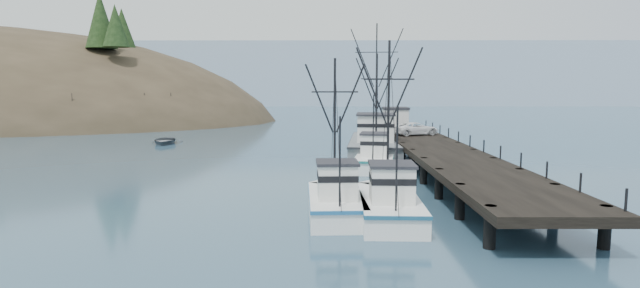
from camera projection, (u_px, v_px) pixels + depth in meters
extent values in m
plane|color=#2C4B61|center=(252.00, 224.00, 26.76)|extent=(400.00, 400.00, 0.00)
cube|color=black|center=(443.00, 152.00, 42.35)|extent=(6.00, 44.00, 0.50)
cylinder|color=black|center=(490.00, 227.00, 22.59)|extent=(0.56, 0.56, 2.00)
cylinder|color=black|center=(605.00, 227.00, 22.56)|extent=(0.56, 0.56, 2.00)
cylinder|color=black|center=(460.00, 202.00, 27.56)|extent=(0.56, 0.56, 2.00)
cylinder|color=black|center=(554.00, 202.00, 27.52)|extent=(0.56, 0.56, 2.00)
cylinder|color=black|center=(439.00, 184.00, 32.52)|extent=(0.56, 0.56, 2.00)
cylinder|color=black|center=(519.00, 184.00, 32.49)|extent=(0.56, 0.56, 2.00)
cylinder|color=black|center=(424.00, 171.00, 37.49)|extent=(0.56, 0.56, 2.00)
cylinder|color=black|center=(493.00, 171.00, 37.45)|extent=(0.56, 0.56, 2.00)
cylinder|color=black|center=(412.00, 161.00, 42.46)|extent=(0.56, 0.56, 2.00)
cylinder|color=black|center=(473.00, 161.00, 42.42)|extent=(0.56, 0.56, 2.00)
cylinder|color=black|center=(403.00, 153.00, 47.42)|extent=(0.56, 0.56, 2.00)
cylinder|color=black|center=(457.00, 153.00, 47.39)|extent=(0.56, 0.56, 2.00)
cylinder|color=black|center=(395.00, 147.00, 52.39)|extent=(0.56, 0.56, 2.00)
cylinder|color=black|center=(445.00, 147.00, 52.35)|extent=(0.56, 0.56, 2.00)
cylinder|color=black|center=(389.00, 141.00, 57.35)|extent=(0.56, 0.56, 2.00)
cylinder|color=black|center=(434.00, 141.00, 57.32)|extent=(0.56, 0.56, 2.00)
cylinder|color=black|center=(384.00, 137.00, 62.32)|extent=(0.56, 0.56, 2.00)
cylinder|color=black|center=(425.00, 137.00, 62.28)|extent=(0.56, 0.56, 2.00)
cube|color=beige|center=(71.00, 122.00, 82.46)|extent=(4.00, 5.00, 2.80)
cube|color=beige|center=(48.00, 120.00, 86.47)|extent=(4.00, 5.00, 2.80)
cube|color=beige|center=(110.00, 119.00, 88.39)|extent=(4.00, 5.00, 2.80)
cube|color=#9EB2C6|center=(339.00, 104.00, 195.53)|extent=(360.00, 40.00, 26.00)
cube|color=silver|center=(220.00, 103.00, 210.76)|extent=(180.00, 25.00, 18.00)
cube|color=white|center=(85.00, 127.00, 85.78)|extent=(1.00, 3.50, 0.90)
cylinder|color=black|center=(84.00, 110.00, 85.44)|extent=(0.08, 0.08, 6.00)
cube|color=white|center=(146.00, 128.00, 82.70)|extent=(1.00, 3.50, 0.90)
cylinder|color=black|center=(145.00, 111.00, 82.36)|extent=(0.08, 0.08, 6.00)
cube|color=white|center=(107.00, 130.00, 80.68)|extent=(1.00, 3.50, 0.90)
cylinder|color=black|center=(106.00, 112.00, 80.34)|extent=(0.08, 0.08, 6.00)
cube|color=white|center=(44.00, 129.00, 81.34)|extent=(1.00, 3.50, 0.90)
cylinder|color=black|center=(43.00, 111.00, 81.00)|extent=(0.08, 0.08, 6.00)
cube|color=white|center=(106.00, 126.00, 87.64)|extent=(1.00, 3.50, 0.90)
cylinder|color=black|center=(105.00, 110.00, 87.31)|extent=(0.08, 0.08, 6.00)
cube|color=white|center=(64.00, 129.00, 82.36)|extent=(1.00, 3.50, 0.90)
cylinder|color=black|center=(63.00, 111.00, 82.02)|extent=(0.08, 0.08, 6.00)
cube|color=white|center=(59.00, 129.00, 82.41)|extent=(1.00, 3.50, 0.90)
cylinder|color=black|center=(57.00, 111.00, 82.07)|extent=(0.08, 0.08, 6.00)
cube|color=white|center=(74.00, 132.00, 76.91)|extent=(1.00, 3.50, 0.90)
cylinder|color=black|center=(73.00, 113.00, 76.57)|extent=(0.08, 0.08, 6.00)
cube|color=white|center=(172.00, 127.00, 85.17)|extent=(1.00, 3.50, 0.90)
cylinder|color=black|center=(171.00, 110.00, 84.84)|extent=(0.08, 0.08, 6.00)
cube|color=white|center=(87.00, 126.00, 87.83)|extent=(1.00, 3.50, 0.90)
cylinder|color=black|center=(86.00, 109.00, 87.50)|extent=(0.08, 0.08, 6.00)
cube|color=white|center=(389.00, 211.00, 27.73)|extent=(3.43, 8.26, 1.60)
cube|color=white|center=(383.00, 195.00, 31.78)|extent=(3.19, 3.19, 1.60)
cube|color=navy|center=(389.00, 198.00, 27.65)|extent=(3.50, 8.47, 0.18)
cube|color=silver|center=(392.00, 184.00, 26.48)|extent=(2.30, 2.37, 1.90)
cube|color=#26262B|center=(392.00, 164.00, 26.36)|extent=(2.50, 2.58, 0.16)
cylinder|color=black|center=(388.00, 117.00, 28.38)|extent=(0.14, 0.14, 8.65)
cylinder|color=black|center=(397.00, 159.00, 24.21)|extent=(0.10, 0.10, 5.19)
cube|color=white|center=(336.00, 208.00, 28.31)|extent=(3.30, 7.53, 1.60)
cube|color=white|center=(332.00, 194.00, 31.99)|extent=(2.99, 2.99, 1.60)
cube|color=#206095|center=(336.00, 196.00, 28.23)|extent=(3.37, 7.72, 0.18)
cube|color=silver|center=(337.00, 181.00, 27.17)|extent=(2.18, 2.18, 1.90)
cube|color=#26262B|center=(337.00, 162.00, 27.04)|extent=(2.36, 2.38, 0.16)
cylinder|color=black|center=(335.00, 125.00, 28.90)|extent=(0.14, 0.14, 7.69)
cylinder|color=black|center=(340.00, 162.00, 25.12)|extent=(0.10, 0.10, 4.61)
cube|color=white|center=(375.00, 163.00, 44.71)|extent=(4.56, 8.83, 1.60)
cube|color=white|center=(378.00, 157.00, 48.83)|extent=(3.20, 3.20, 1.60)
cube|color=#1A6B68|center=(375.00, 155.00, 44.63)|extent=(4.65, 9.06, 0.18)
cube|color=silver|center=(375.00, 145.00, 43.45)|extent=(2.62, 2.71, 1.90)
cube|color=#26262B|center=(375.00, 134.00, 43.33)|extent=(2.85, 2.95, 0.16)
cylinder|color=black|center=(377.00, 104.00, 45.36)|extent=(0.14, 0.14, 9.00)
cylinder|color=black|center=(373.00, 127.00, 41.13)|extent=(0.10, 0.10, 5.40)
cube|color=slate|center=(375.00, 149.00, 52.14)|extent=(6.54, 15.02, 2.20)
cube|color=slate|center=(375.00, 142.00, 59.34)|extent=(5.04, 5.04, 2.20)
cube|color=black|center=(375.00, 140.00, 52.03)|extent=(6.68, 15.40, 0.18)
cube|color=silver|center=(376.00, 128.00, 50.02)|extent=(3.95, 4.45, 2.60)
cube|color=#26262B|center=(376.00, 114.00, 49.86)|extent=(4.29, 4.86, 0.16)
cylinder|color=black|center=(376.00, 81.00, 53.52)|extent=(0.14, 0.14, 12.09)
cylinder|color=black|center=(376.00, 106.00, 46.06)|extent=(0.10, 0.10, 7.25)
cube|color=silver|center=(395.00, 120.00, 60.06)|extent=(2.80, 3.00, 2.50)
cube|color=#26262B|center=(395.00, 108.00, 59.90)|extent=(3.00, 3.20, 0.30)
imported|color=white|center=(416.00, 129.00, 54.41)|extent=(5.52, 3.98, 1.39)
imported|color=#52565B|center=(165.00, 144.00, 63.48)|extent=(4.68, 6.07, 1.16)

